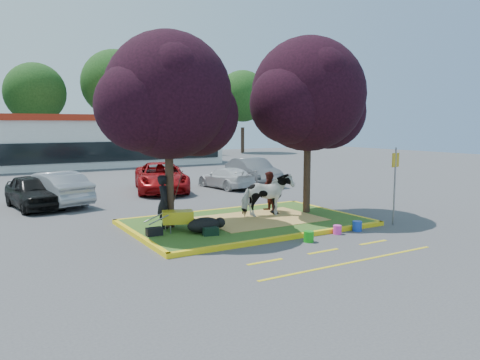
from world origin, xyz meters
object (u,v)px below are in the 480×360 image
handler (164,202)px  bucket_green (309,237)px  calf (204,225)px  bucket_blue (357,226)px  wheelbarrow (178,217)px  bucket_pink (337,230)px  sign_post (395,177)px  cow (267,195)px  car_black (33,192)px  car_silver (54,188)px

handler → bucket_green: bearing=-120.8°
calf → bucket_blue: calf is taller
bucket_blue → bucket_green: bearing=-171.9°
calf → wheelbarrow: (-0.63, 0.63, 0.21)m
handler → bucket_pink: handler is taller
sign_post → bucket_blue: (-1.81, -0.03, -1.58)m
calf → sign_post: (6.68, -1.84, 1.36)m
cow → sign_post: (3.45, -3.03, 0.79)m
calf → bucket_pink: (3.98, -1.87, -0.25)m
bucket_green → car_black: car_black is taller
wheelbarrow → handler: bearing=126.2°
bucket_blue → car_black: size_ratio=0.08×
bucket_green → bucket_pink: size_ratio=1.14×
sign_post → car_black: sign_post is taller
bucket_green → calf: bearing=138.6°
handler → cow: bearing=-76.1°
bucket_green → wheelbarrow: bearing=137.9°
cow → bucket_green: cow is taller
cow → car_silver: 9.93m
calf → bucket_pink: size_ratio=3.86×
cow → car_silver: bearing=47.5°
wheelbarrow → car_silver: (-2.51, 8.17, 0.15)m
handler → bucket_pink: (4.83, -3.17, -0.90)m
bucket_blue → car_black: 13.64m
cow → car_black: 10.27m
car_black → wheelbarrow: bearing=-74.2°
calf → bucket_green: size_ratio=3.39×
cow → bucket_pink: bearing=-158.7°
bucket_blue → car_silver: bearing=126.9°
car_silver → car_black: bearing=5.0°
calf → bucket_green: (2.50, -2.21, -0.23)m
cow → car_silver: size_ratio=0.42×
calf → sign_post: size_ratio=0.41×
bucket_pink → car_silver: bearing=123.7°
cow → handler: size_ratio=1.08×
handler → sign_post: sign_post is taller
bucket_pink → car_silver: size_ratio=0.06×
bucket_pink → bucket_blue: (0.90, 0.00, 0.02)m
bucket_blue → car_black: car_black is taller
cow → bucket_green: size_ratio=5.72×
bucket_green → bucket_blue: (2.37, 0.34, 0.00)m
wheelbarrow → car_black: 8.54m
calf → bucket_pink: calf is taller
cow → bucket_pink: size_ratio=6.51×
cow → handler: (-4.08, 0.12, 0.08)m
wheelbarrow → car_black: size_ratio=0.41×
calf → bucket_green: 3.34m
bucket_pink → car_black: (-8.00, 10.33, 0.58)m
bucket_pink → bucket_blue: size_ratio=0.86×
calf → sign_post: sign_post is taller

